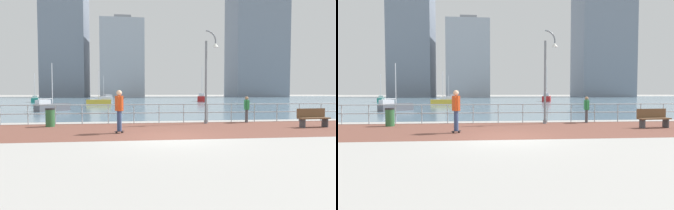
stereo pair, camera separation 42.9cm
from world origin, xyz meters
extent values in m
plane|color=#ADAAA5|center=(0.00, 40.00, 0.00)|extent=(220.00, 220.00, 0.00)
cube|color=brown|center=(0.00, 2.32, 0.00)|extent=(28.00, 5.66, 0.01)
cube|color=slate|center=(0.00, 50.15, 0.00)|extent=(180.00, 88.00, 0.00)
cylinder|color=#9EADB7|center=(-8.40, 5.15, 0.52)|extent=(0.05, 0.05, 1.04)
cylinder|color=#9EADB7|center=(-7.00, 5.15, 0.52)|extent=(0.05, 0.05, 1.04)
cylinder|color=#9EADB7|center=(-5.60, 5.15, 0.52)|extent=(0.05, 0.05, 1.04)
cylinder|color=#9EADB7|center=(-4.20, 5.15, 0.52)|extent=(0.05, 0.05, 1.04)
cylinder|color=#9EADB7|center=(-2.80, 5.15, 0.52)|extent=(0.05, 0.05, 1.04)
cylinder|color=#9EADB7|center=(-1.40, 5.15, 0.52)|extent=(0.05, 0.05, 1.04)
cylinder|color=#9EADB7|center=(0.00, 5.15, 0.52)|extent=(0.05, 0.05, 1.04)
cylinder|color=#9EADB7|center=(1.40, 5.15, 0.52)|extent=(0.05, 0.05, 1.04)
cylinder|color=#9EADB7|center=(2.80, 5.15, 0.52)|extent=(0.05, 0.05, 1.04)
cylinder|color=#9EADB7|center=(4.20, 5.15, 0.52)|extent=(0.05, 0.05, 1.04)
cylinder|color=#9EADB7|center=(5.60, 5.15, 0.52)|extent=(0.05, 0.05, 1.04)
cylinder|color=#9EADB7|center=(7.00, 5.15, 0.52)|extent=(0.05, 0.05, 1.04)
cylinder|color=#9EADB7|center=(8.40, 5.15, 0.52)|extent=(0.05, 0.05, 1.04)
cylinder|color=#9EADB7|center=(9.80, 5.15, 0.52)|extent=(0.05, 0.05, 1.04)
cylinder|color=#9EADB7|center=(0.00, 5.15, 1.04)|extent=(25.20, 0.06, 0.06)
cylinder|color=#9EADB7|center=(0.00, 5.15, 0.57)|extent=(25.20, 0.06, 0.06)
cylinder|color=slate|center=(2.53, 4.55, 0.10)|extent=(0.19, 0.19, 0.20)
cylinder|color=slate|center=(2.53, 4.55, 2.26)|extent=(0.12, 0.12, 4.51)
cylinder|color=slate|center=(2.61, 4.55, 5.05)|extent=(0.19, 0.10, 0.11)
cylinder|color=slate|center=(2.76, 4.57, 5.01)|extent=(0.20, 0.10, 0.15)
cylinder|color=slate|center=(2.89, 4.58, 4.92)|extent=(0.19, 0.10, 0.18)
cylinder|color=slate|center=(2.99, 4.59, 4.80)|extent=(0.17, 0.10, 0.19)
cylinder|color=slate|center=(3.05, 4.60, 4.66)|extent=(0.14, 0.10, 0.19)
cylinder|color=slate|center=(3.07, 4.60, 4.51)|extent=(0.09, 0.09, 0.17)
cone|color=silver|center=(3.07, 4.60, 4.31)|extent=(0.36, 0.36, 0.22)
cylinder|color=black|center=(-2.11, 1.31, 0.03)|extent=(0.07, 0.05, 0.06)
cylinder|color=black|center=(-2.14, 1.38, 0.03)|extent=(0.07, 0.05, 0.06)
cylinder|color=black|center=(-1.88, 1.43, 0.03)|extent=(0.07, 0.05, 0.06)
cylinder|color=black|center=(-1.91, 1.50, 0.03)|extent=(0.07, 0.05, 0.06)
cube|color=black|center=(-2.01, 1.40, 0.08)|extent=(0.41, 0.27, 0.02)
cylinder|color=#384C7A|center=(-1.98, 1.33, 0.52)|extent=(0.17, 0.17, 0.85)
cylinder|color=#384C7A|center=(-2.05, 1.48, 0.52)|extent=(0.17, 0.17, 0.85)
cube|color=#D84C1E|center=(-2.01, 1.40, 1.26)|extent=(0.37, 0.41, 0.64)
cylinder|color=#D84C1E|center=(-1.91, 1.20, 1.28)|extent=(0.12, 0.12, 0.60)
cylinder|color=#D84C1E|center=(-2.11, 1.61, 1.28)|extent=(0.12, 0.12, 0.60)
sphere|color=#DBAD89|center=(-2.01, 1.40, 1.70)|extent=(0.24, 0.24, 0.24)
cylinder|color=#4C4C51|center=(5.00, 4.88, 0.37)|extent=(0.15, 0.15, 0.73)
cylinder|color=#4C4C51|center=(4.97, 4.72, 0.37)|extent=(0.15, 0.15, 0.73)
cube|color=#2D8C4C|center=(4.98, 4.80, 1.00)|extent=(0.30, 0.38, 0.55)
cylinder|color=#2D8C4C|center=(5.02, 5.02, 1.02)|extent=(0.10, 0.10, 0.52)
cylinder|color=#2D8C4C|center=(4.94, 4.57, 1.02)|extent=(0.10, 0.10, 0.52)
sphere|color=#A37A5B|center=(4.98, 4.80, 1.38)|extent=(0.20, 0.20, 0.20)
cylinder|color=#2D6638|center=(-5.57, 4.08, 0.42)|extent=(0.44, 0.44, 0.85)
cylinder|color=#262628|center=(-5.57, 4.08, 0.89)|extent=(0.46, 0.46, 0.08)
cube|color=brown|center=(7.38, 2.25, 0.45)|extent=(1.63, 0.58, 0.06)
cube|color=brown|center=(7.36, 2.46, 0.70)|extent=(1.60, 0.20, 0.44)
cube|color=#3F4247|center=(8.01, 2.32, 0.23)|extent=(0.10, 0.38, 0.45)
cube|color=#3F4247|center=(6.74, 2.19, 0.23)|extent=(0.10, 0.38, 0.45)
cube|color=white|center=(-7.21, 44.73, 0.37)|extent=(3.54, 1.50, 0.74)
cube|color=silver|center=(-6.19, 44.86, 0.94)|extent=(1.32, 0.90, 0.41)
cylinder|color=silver|center=(-7.21, 44.73, 2.78)|extent=(0.08, 0.08, 4.09)
cylinder|color=silver|center=(-6.46, 44.83, 1.23)|extent=(1.54, 0.27, 0.07)
cube|color=#B21E1E|center=(10.91, 39.68, 0.48)|extent=(2.59, 4.70, 0.96)
cube|color=silver|center=(10.53, 38.39, 1.23)|extent=(1.39, 1.82, 0.53)
cylinder|color=silver|center=(10.91, 39.68, 3.64)|extent=(0.11, 0.11, 5.35)
cylinder|color=silver|center=(10.63, 38.74, 1.60)|extent=(0.65, 1.97, 0.09)
cube|color=#197266|center=(-17.54, 37.85, 0.36)|extent=(1.96, 3.53, 0.72)
cube|color=silver|center=(-17.83, 38.82, 0.92)|extent=(1.05, 1.37, 0.40)
cylinder|color=silver|center=(-17.54, 37.85, 2.73)|extent=(0.08, 0.08, 4.01)
cylinder|color=silver|center=(-17.75, 38.56, 1.20)|extent=(0.50, 1.47, 0.06)
cube|color=gold|center=(-6.11, 28.17, 0.35)|extent=(3.31, 1.33, 0.69)
cube|color=silver|center=(-5.15, 28.27, 0.88)|extent=(1.23, 0.82, 0.38)
cylinder|color=silver|center=(-6.11, 28.17, 2.61)|extent=(0.08, 0.08, 3.84)
cylinder|color=silver|center=(-5.40, 28.24, 1.15)|extent=(1.45, 0.21, 0.06)
cube|color=#595960|center=(-8.76, 16.10, 0.33)|extent=(2.76, 2.97, 0.66)
cube|color=silver|center=(-9.37, 15.40, 0.85)|extent=(1.24, 1.28, 0.37)
cylinder|color=silver|center=(-8.76, 16.10, 2.51)|extent=(0.07, 0.07, 3.69)
cylinder|color=silver|center=(-9.21, 15.59, 1.11)|extent=(0.96, 1.09, 0.06)
cube|color=slate|center=(40.97, 84.53, 18.93)|extent=(17.99, 13.95, 37.86)
cube|color=#A3A8B2|center=(-4.90, 85.26, 12.25)|extent=(13.58, 16.51, 24.49)
cube|color=slate|center=(-4.90, 85.26, 25.49)|extent=(5.43, 6.61, 2.00)
cube|color=slate|center=(-23.76, 86.68, 21.25)|extent=(13.66, 12.19, 42.50)
camera|label=1|loc=(-1.38, -10.59, 1.75)|focal=30.18mm
camera|label=2|loc=(-0.96, -10.63, 1.75)|focal=30.18mm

